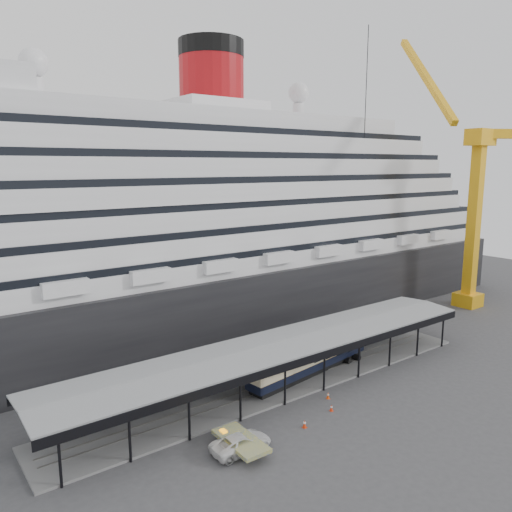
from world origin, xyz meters
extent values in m
plane|color=#39393B|center=(0.00, 0.00, 0.00)|extent=(200.00, 200.00, 0.00)
cube|color=black|center=(0.00, 32.00, 5.00)|extent=(130.00, 30.00, 10.00)
cylinder|color=#A30D12|center=(8.00, 32.00, 37.40)|extent=(10.00, 10.00, 9.00)
cylinder|color=black|center=(8.00, 32.00, 42.65)|extent=(10.10, 10.10, 2.50)
sphere|color=silver|center=(-18.00, 32.00, 37.70)|extent=(3.60, 3.60, 3.60)
sphere|color=silver|center=(26.00, 32.00, 37.70)|extent=(3.60, 3.60, 3.60)
cube|color=slate|center=(0.00, 5.00, 0.12)|extent=(56.00, 8.00, 0.24)
cube|color=slate|center=(0.00, 4.28, 0.28)|extent=(54.00, 0.08, 0.10)
cube|color=slate|center=(0.00, 5.72, 0.28)|extent=(54.00, 0.08, 0.10)
cube|color=black|center=(0.00, 0.50, 4.45)|extent=(56.00, 0.18, 0.90)
cube|color=black|center=(0.00, 9.50, 4.45)|extent=(56.00, 0.18, 0.90)
cube|color=slate|center=(0.00, 5.00, 5.18)|extent=(56.00, 9.00, 0.24)
cube|color=gold|center=(48.00, 10.00, 1.20)|extent=(4.00, 4.00, 2.40)
cube|color=gold|center=(48.00, 10.00, 15.40)|extent=(1.80, 1.80, 26.00)
cube|color=gold|center=(48.00, 10.00, 29.80)|extent=(5.00, 3.20, 2.80)
cube|color=gold|center=(39.13, 15.12, 39.20)|extent=(11.42, 18.78, 16.80)
cube|color=gold|center=(51.03, 8.25, 30.40)|extent=(6.00, 4.39, 1.60)
cylinder|color=black|center=(30.26, 20.24, 23.60)|extent=(0.12, 0.12, 47.21)
imported|color=silver|center=(-11.68, -3.44, 0.79)|extent=(5.72, 2.73, 1.58)
cube|color=black|center=(4.57, 5.00, 0.55)|extent=(18.62, 4.47, 0.62)
cube|color=black|center=(4.57, 5.00, 1.34)|extent=(19.54, 4.93, 0.97)
cube|color=beige|center=(4.57, 5.00, 2.40)|extent=(19.55, 4.97, 1.15)
cube|color=black|center=(4.57, 5.00, 3.15)|extent=(19.54, 4.93, 0.35)
cube|color=red|center=(-4.39, -3.85, 0.02)|extent=(0.46, 0.46, 0.03)
cone|color=red|center=(-4.39, -3.85, 0.42)|extent=(0.39, 0.39, 0.80)
cylinder|color=white|center=(-4.39, -3.85, 0.50)|extent=(0.25, 0.25, 0.15)
cube|color=red|center=(0.10, -3.06, 0.01)|extent=(0.43, 0.43, 0.03)
cone|color=red|center=(0.10, -3.06, 0.37)|extent=(0.36, 0.36, 0.69)
cylinder|color=white|center=(0.10, -3.06, 0.43)|extent=(0.22, 0.22, 0.14)
cube|color=#E0450C|center=(1.82, -0.85, 0.01)|extent=(0.50, 0.50, 0.03)
cone|color=#E0450C|center=(1.82, -0.85, 0.38)|extent=(0.42, 0.42, 0.72)
cylinder|color=white|center=(1.82, -0.85, 0.45)|extent=(0.23, 0.23, 0.14)
camera|label=1|loc=(-35.01, -36.77, 25.19)|focal=35.00mm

